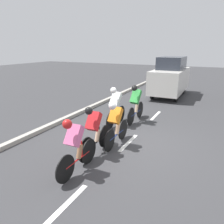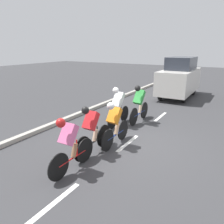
{
  "view_description": "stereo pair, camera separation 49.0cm",
  "coord_description": "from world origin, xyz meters",
  "px_view_note": "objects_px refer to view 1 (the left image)",
  "views": [
    {
      "loc": [
        -2.38,
        6.06,
        2.95
      ],
      "look_at": [
        0.58,
        0.1,
        0.95
      ],
      "focal_mm": 35.0,
      "sensor_mm": 36.0,
      "label": 1
    },
    {
      "loc": [
        -2.81,
        5.82,
        2.95
      ],
      "look_at": [
        0.58,
        0.1,
        0.95
      ],
      "focal_mm": 35.0,
      "sensor_mm": 36.0,
      "label": 2
    }
  ],
  "objects_px": {
    "cyclist_pink": "(75,144)",
    "cyclist_green": "(136,103)",
    "cyclist_white": "(115,105)",
    "cyclist_red": "(94,130)",
    "cyclist_orange": "(116,123)",
    "support_car": "(170,77)"
  },
  "relations": [
    {
      "from": "cyclist_pink",
      "to": "cyclist_orange",
      "type": "height_order",
      "value": "cyclist_pink"
    },
    {
      "from": "cyclist_pink",
      "to": "cyclist_orange",
      "type": "xyz_separation_m",
      "value": [
        -0.19,
        -1.81,
        -0.0
      ]
    },
    {
      "from": "cyclist_white",
      "to": "support_car",
      "type": "relative_size",
      "value": 0.4
    },
    {
      "from": "cyclist_pink",
      "to": "cyclist_green",
      "type": "relative_size",
      "value": 0.93
    },
    {
      "from": "cyclist_white",
      "to": "cyclist_red",
      "type": "bearing_deg",
      "value": 102.07
    },
    {
      "from": "cyclist_orange",
      "to": "cyclist_green",
      "type": "bearing_deg",
      "value": -83.91
    },
    {
      "from": "cyclist_pink",
      "to": "cyclist_orange",
      "type": "bearing_deg",
      "value": -95.87
    },
    {
      "from": "cyclist_pink",
      "to": "cyclist_white",
      "type": "distance_m",
      "value": 3.49
    },
    {
      "from": "cyclist_pink",
      "to": "cyclist_orange",
      "type": "distance_m",
      "value": 1.82
    },
    {
      "from": "cyclist_pink",
      "to": "cyclist_green",
      "type": "bearing_deg",
      "value": -89.06
    },
    {
      "from": "cyclist_pink",
      "to": "cyclist_white",
      "type": "xyz_separation_m",
      "value": [
        0.6,
        -3.44,
        0.06
      ]
    },
    {
      "from": "cyclist_pink",
      "to": "support_car",
      "type": "distance_m",
      "value": 9.74
    },
    {
      "from": "cyclist_green",
      "to": "cyclist_red",
      "type": "bearing_deg",
      "value": 89.74
    },
    {
      "from": "cyclist_orange",
      "to": "support_car",
      "type": "bearing_deg",
      "value": -89.29
    },
    {
      "from": "cyclist_red",
      "to": "cyclist_orange",
      "type": "xyz_separation_m",
      "value": [
        -0.27,
        -0.79,
        0.0
      ]
    },
    {
      "from": "support_car",
      "to": "cyclist_orange",
      "type": "bearing_deg",
      "value": 90.71
    },
    {
      "from": "cyclist_orange",
      "to": "cyclist_green",
      "type": "relative_size",
      "value": 0.93
    },
    {
      "from": "cyclist_pink",
      "to": "support_car",
      "type": "height_order",
      "value": "support_car"
    },
    {
      "from": "cyclist_red",
      "to": "support_car",
      "type": "bearing_deg",
      "value": -91.12
    },
    {
      "from": "cyclist_white",
      "to": "support_car",
      "type": "xyz_separation_m",
      "value": [
        -0.69,
        -6.29,
        0.34
      ]
    },
    {
      "from": "cyclist_pink",
      "to": "cyclist_green",
      "type": "distance_m",
      "value": 4.19
    },
    {
      "from": "cyclist_pink",
      "to": "cyclist_white",
      "type": "relative_size",
      "value": 1.0
    }
  ]
}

